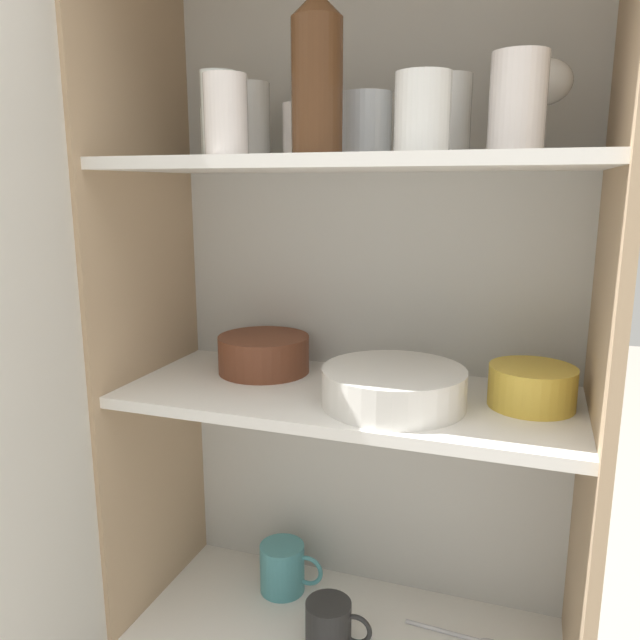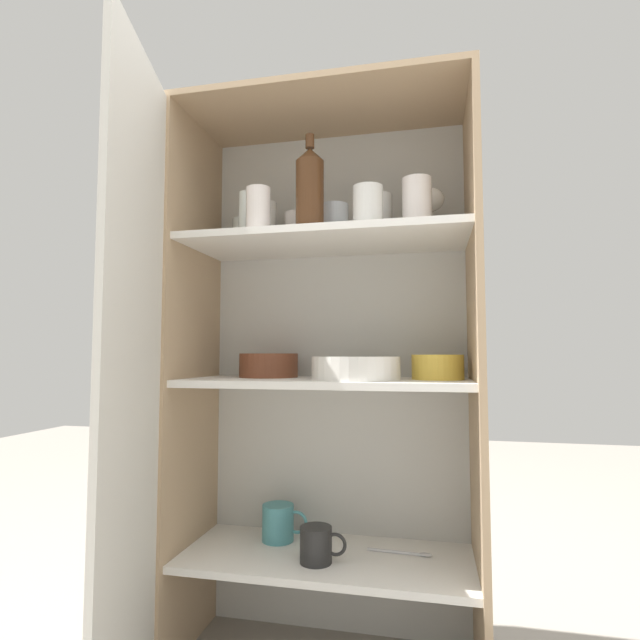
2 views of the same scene
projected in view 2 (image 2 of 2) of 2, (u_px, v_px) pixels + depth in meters
name	position (u px, v px, depth m)	size (l,w,h in m)	color
cupboard_back_panel	(337.00, 375.00, 1.58)	(0.83, 0.02, 1.55)	silver
cupboard_side_left	(193.00, 376.00, 1.50)	(0.02, 0.37, 1.55)	tan
cupboard_side_right	(476.00, 379.00, 1.32)	(0.02, 0.37, 1.55)	tan
cupboard_top_panel	(326.00, 109.00, 1.46)	(0.83, 0.37, 0.02)	tan
shelf_board_lower	(326.00, 558.00, 1.37)	(0.80, 0.34, 0.02)	white
shelf_board_middle	(326.00, 382.00, 1.41)	(0.80, 0.34, 0.02)	white
shelf_board_upper	(326.00, 242.00, 1.43)	(0.80, 0.34, 0.02)	white
cupboard_door	(132.00, 383.00, 1.11)	(0.13, 0.40, 1.55)	silver
tumbler_glass_0	(299.00, 228.00, 1.51)	(0.08, 0.08, 0.09)	silver
tumbler_glass_1	(379.00, 216.00, 1.43)	(0.08, 0.08, 0.12)	white
tumbler_glass_2	(417.00, 204.00, 1.33)	(0.08, 0.08, 0.14)	silver
tumbler_glass_3	(265.00, 224.00, 1.54)	(0.07, 0.07, 0.13)	white
tumbler_glass_4	(249.00, 217.00, 1.47)	(0.06, 0.06, 0.14)	white
tumbler_glass_5	(258.00, 210.00, 1.36)	(0.07, 0.07, 0.12)	silver
tumbler_glass_6	(334.00, 222.00, 1.46)	(0.08, 0.08, 0.10)	white
tumbler_glass_7	(368.00, 207.00, 1.32)	(0.08, 0.08, 0.11)	white
tumbler_glass_8	(244.00, 234.00, 1.59)	(0.07, 0.07, 0.10)	white
wine_glass_0	(429.00, 201.00, 1.44)	(0.09, 0.09, 0.15)	white
wine_bottle	(310.00, 189.00, 1.36)	(0.08, 0.08, 0.27)	#4C2D19
plate_stack_white	(356.00, 368.00, 1.35)	(0.24, 0.24, 0.06)	silver
mixing_bowl_large	(269.00, 364.00, 1.52)	(0.18, 0.18, 0.07)	brown
serving_bowl_small	(438.00, 366.00, 1.37)	(0.14, 0.14, 0.07)	gold
coffee_mug_primary	(317.00, 545.00, 1.32)	(0.13, 0.09, 0.09)	black
coffee_mug_extra_1	(279.00, 523.00, 1.48)	(0.14, 0.09, 0.10)	teal
serving_spoon	(405.00, 553.00, 1.37)	(0.18, 0.03, 0.01)	silver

